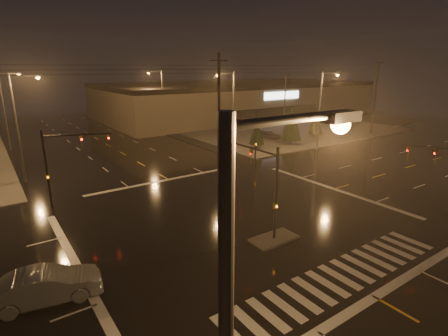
# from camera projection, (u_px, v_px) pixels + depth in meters

# --- Properties ---
(ground) EXTENTS (140.00, 140.00, 0.00)m
(ground) POSITION_uv_depth(u_px,v_px,m) (236.00, 218.00, 25.28)
(ground) COLOR black
(ground) RESTS_ON ground
(sidewalk_ne) EXTENTS (36.00, 36.00, 0.12)m
(sidewalk_ne) POSITION_uv_depth(u_px,v_px,m) (268.00, 125.00, 65.38)
(sidewalk_ne) COLOR #4C4944
(sidewalk_ne) RESTS_ON ground
(median_island) EXTENTS (3.00, 1.60, 0.15)m
(median_island) POSITION_uv_depth(u_px,v_px,m) (274.00, 239.00, 22.11)
(median_island) COLOR #4C4944
(median_island) RESTS_ON ground
(crosswalk) EXTENTS (15.00, 2.60, 0.01)m
(crosswalk) POSITION_uv_depth(u_px,v_px,m) (340.00, 277.00, 18.19)
(crosswalk) COLOR beige
(crosswalk) RESTS_ON ground
(stop_bar_near) EXTENTS (16.00, 0.50, 0.01)m
(stop_bar_near) POSITION_uv_depth(u_px,v_px,m) (375.00, 297.00, 16.61)
(stop_bar_near) COLOR beige
(stop_bar_near) RESTS_ON ground
(stop_bar_far) EXTENTS (16.00, 0.50, 0.01)m
(stop_bar_far) POSITION_uv_depth(u_px,v_px,m) (169.00, 179.00, 33.94)
(stop_bar_far) COLOR beige
(stop_bar_far) RESTS_ON ground
(parking_lot) EXTENTS (50.00, 24.00, 0.08)m
(parking_lot) POSITION_uv_depth(u_px,v_px,m) (295.00, 124.00, 66.56)
(parking_lot) COLOR black
(parking_lot) RESTS_ON ground
(retail_building) EXTENTS (60.20, 28.30, 7.20)m
(retail_building) POSITION_uv_depth(u_px,v_px,m) (238.00, 98.00, 79.67)
(retail_building) COLOR #6F684F
(retail_building) RESTS_ON ground
(signal_mast_median) EXTENTS (0.25, 4.59, 6.00)m
(signal_mast_median) POSITION_uv_depth(u_px,v_px,m) (266.00, 180.00, 21.82)
(signal_mast_median) COLOR black
(signal_mast_median) RESTS_ON ground
(signal_mast_ne) EXTENTS (4.84, 1.86, 6.00)m
(signal_mast_ne) POSITION_uv_depth(u_px,v_px,m) (251.00, 132.00, 37.43)
(signal_mast_ne) COLOR black
(signal_mast_ne) RESTS_ON ground
(signal_mast_nw) EXTENTS (4.84, 1.86, 6.00)m
(signal_mast_nw) POSITION_uv_depth(u_px,v_px,m) (60.00, 158.00, 26.99)
(signal_mast_nw) COLOR black
(signal_mast_nw) RESTS_ON ground
(streetlight_1) EXTENTS (2.77, 0.32, 10.00)m
(streetlight_1) POSITION_uv_depth(u_px,v_px,m) (20.00, 121.00, 31.70)
(streetlight_1) COLOR #38383A
(streetlight_1) RESTS_ON ground
(streetlight_2) EXTENTS (2.77, 0.32, 10.00)m
(streetlight_2) POSITION_uv_depth(u_px,v_px,m) (6.00, 106.00, 44.31)
(streetlight_2) COLOR #38383A
(streetlight_2) RESTS_ON ground
(streetlight_3) EXTENTS (2.77, 0.32, 10.00)m
(streetlight_3) POSITION_uv_depth(u_px,v_px,m) (231.00, 107.00, 42.41)
(streetlight_3) COLOR #38383A
(streetlight_3) RESTS_ON ground
(streetlight_4) EXTENTS (2.77, 0.32, 10.00)m
(streetlight_4) POSITION_uv_depth(u_px,v_px,m) (161.00, 97.00, 58.17)
(streetlight_4) COLOR #38383A
(streetlight_4) RESTS_ON ground
(streetlight_6) EXTENTS (0.32, 2.77, 10.00)m
(streetlight_6) POSITION_uv_depth(u_px,v_px,m) (322.00, 106.00, 44.56)
(streetlight_6) COLOR #38383A
(streetlight_6) RESTS_ON ground
(utility_pole_1) EXTENTS (2.20, 0.32, 12.00)m
(utility_pole_1) POSITION_uv_depth(u_px,v_px,m) (219.00, 108.00, 39.00)
(utility_pole_1) COLOR black
(utility_pole_1) RESTS_ON ground
(utility_pole_2) EXTENTS (2.20, 0.32, 12.00)m
(utility_pole_2) POSITION_uv_depth(u_px,v_px,m) (375.00, 96.00, 55.48)
(utility_pole_2) COLOR black
(utility_pole_2) RESTS_ON ground
(conifer_0) EXTENTS (2.06, 2.06, 3.91)m
(conifer_0) POSITION_uv_depth(u_px,v_px,m) (257.00, 132.00, 45.99)
(conifer_0) COLOR black
(conifer_0) RESTS_ON ground
(conifer_1) EXTENTS (2.89, 2.89, 5.22)m
(conifer_1) POSITION_uv_depth(u_px,v_px,m) (292.00, 124.00, 48.59)
(conifer_1) COLOR black
(conifer_1) RESTS_ON ground
(conifer_2) EXTENTS (2.27, 2.27, 4.24)m
(conifer_2) POSITION_uv_depth(u_px,v_px,m) (316.00, 122.00, 53.61)
(conifer_2) COLOR black
(conifer_2) RESTS_ON ground
(car_parked) EXTENTS (3.22, 4.35, 1.38)m
(car_parked) POSITION_uv_depth(u_px,v_px,m) (268.00, 134.00, 53.07)
(car_parked) COLOR black
(car_parked) RESTS_ON ground
(car_crossing) EXTENTS (5.08, 2.50, 1.60)m
(car_crossing) POSITION_uv_depth(u_px,v_px,m) (46.00, 286.00, 16.11)
(car_crossing) COLOR slate
(car_crossing) RESTS_ON ground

